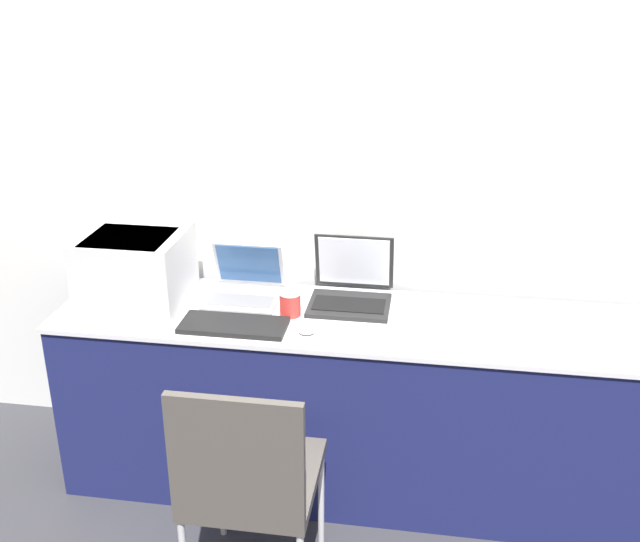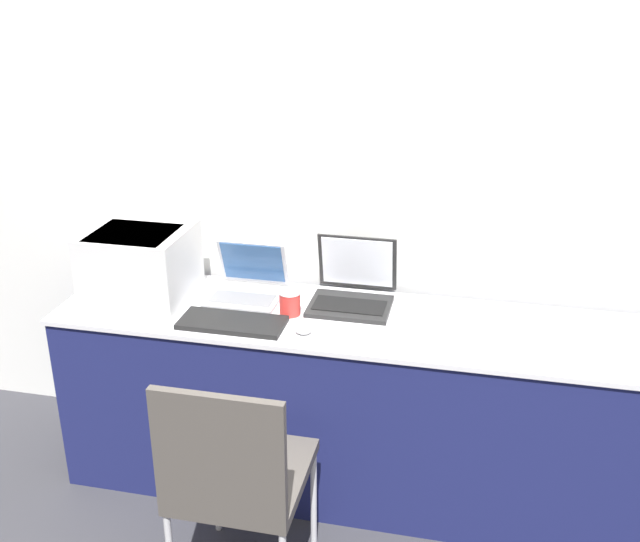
% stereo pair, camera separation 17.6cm
% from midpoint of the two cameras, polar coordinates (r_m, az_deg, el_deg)
% --- Properties ---
extents(ground_plane, '(14.00, 14.00, 0.00)m').
position_cam_midpoint_polar(ground_plane, '(3.18, 0.11, -18.77)').
color(ground_plane, '#333338').
extents(wall_back, '(8.00, 0.05, 2.60)m').
position_cam_midpoint_polar(wall_back, '(3.12, 1.94, 7.77)').
color(wall_back, silver).
rests_on(wall_back, ground_plane).
extents(table, '(2.39, 0.58, 0.79)m').
position_cam_midpoint_polar(table, '(3.16, 0.89, -10.05)').
color(table, '#191E51').
rests_on(table, ground_plane).
extents(printer, '(0.40, 0.38, 0.30)m').
position_cam_midpoint_polar(printer, '(3.15, -15.47, 0.39)').
color(printer, silver).
rests_on(printer, table).
extents(laptop_left, '(0.30, 0.29, 0.22)m').
position_cam_midpoint_polar(laptop_left, '(3.13, -7.40, -1.28)').
color(laptop_left, '#B7B7BC').
rests_on(laptop_left, table).
extents(laptop_right, '(0.33, 0.32, 0.26)m').
position_cam_midpoint_polar(laptop_right, '(3.07, 0.75, -1.39)').
color(laptop_right, black).
rests_on(laptop_right, table).
extents(external_keyboard, '(0.41, 0.18, 0.02)m').
position_cam_midpoint_polar(external_keyboard, '(2.91, -8.32, -4.13)').
color(external_keyboard, black).
rests_on(external_keyboard, table).
extents(coffee_cup, '(0.09, 0.09, 0.10)m').
position_cam_midpoint_polar(coffee_cup, '(2.97, -3.99, -2.51)').
color(coffee_cup, red).
rests_on(coffee_cup, table).
extents(mouse, '(0.06, 0.06, 0.04)m').
position_cam_midpoint_polar(mouse, '(2.83, -2.83, -4.52)').
color(mouse, silver).
rests_on(mouse, table).
extents(chair, '(0.43, 0.47, 0.92)m').
position_cam_midpoint_polar(chair, '(2.56, -7.50, -15.26)').
color(chair, '#4C4742').
rests_on(chair, ground_plane).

